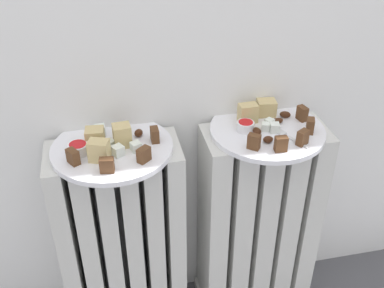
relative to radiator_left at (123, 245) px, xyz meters
The scene contains 34 objects.
radiator_left is the anchor object (origin of this frame).
radiator_right 0.37m from the radiator_left, ahead, with size 0.32×0.15×0.59m.
plate_left 0.30m from the radiator_left, ahead, with size 0.27×0.27×0.01m, color white.
plate_right 0.48m from the radiator_left, ahead, with size 0.27×0.27×0.01m, color white.
dark_cake_slice_left_0 0.34m from the radiator_left, 148.66° to the right, with size 0.03×0.02×0.03m, color #56351E.
dark_cake_slice_left_1 0.34m from the radiator_left, 99.00° to the right, with size 0.03×0.02×0.03m, color #56351E.
dark_cake_slice_left_2 0.34m from the radiator_left, 49.34° to the right, with size 0.03×0.02×0.03m, color #56351E.
dark_cake_slice_left_3 0.34m from the radiator_left, ahead, with size 0.03×0.02×0.03m, color #56351E.
marble_cake_slice_left_0 0.34m from the radiator_left, ahead, with size 0.04×0.04×0.05m, color tan.
marble_cake_slice_left_1 0.33m from the radiator_left, 164.33° to the left, with size 0.04×0.04×0.04m, color tan.
marble_cake_slice_left_2 0.34m from the radiator_left, 119.36° to the right, with size 0.04×0.03×0.05m, color tan.
turkish_delight_left_0 0.33m from the radiator_left, 113.41° to the left, with size 0.02×0.02×0.02m, color white.
turkish_delight_left_1 0.32m from the radiator_left, 74.15° to the right, with size 0.02×0.02×0.02m, color white.
turkish_delight_left_2 0.32m from the radiator_left, 116.24° to the right, with size 0.02×0.02×0.02m, color white.
turkish_delight_left_3 0.33m from the radiator_left, 31.20° to the right, with size 0.02×0.02×0.02m, color white.
medjool_date_left_0 0.32m from the radiator_left, 67.14° to the left, with size 0.03×0.02×0.01m, color #3D1E0F.
medjool_date_left_1 0.33m from the radiator_left, 24.16° to the left, with size 0.02×0.02×0.02m, color #3D1E0F.
jam_bowl_left 0.33m from the radiator_left, 168.86° to the right, with size 0.04×0.04×0.02m.
dark_cake_slice_right_0 0.46m from the radiator_left, 13.99° to the right, with size 0.03×0.02×0.04m, color #56351E.
dark_cake_slice_right_1 0.50m from the radiator_left, 15.05° to the right, with size 0.03×0.02×0.04m, color #56351E.
dark_cake_slice_right_2 0.54m from the radiator_left, 11.16° to the right, with size 0.03×0.02×0.04m, color #56351E.
dark_cake_slice_right_3 0.56m from the radiator_left, ahead, with size 0.03×0.02×0.04m, color #56351E.
dark_cake_slice_right_4 0.57m from the radiator_left, ahead, with size 0.03×0.02×0.04m, color #56351E.
marble_cake_slice_right_0 0.51m from the radiator_left, ahead, with size 0.04×0.04×0.04m, color tan.
marble_cake_slice_right_1 0.47m from the radiator_left, ahead, with size 0.04×0.03×0.05m, color tan.
turkish_delight_right_0 0.50m from the radiator_left, ahead, with size 0.02×0.02×0.02m, color white.
turkish_delight_right_1 0.48m from the radiator_left, ahead, with size 0.02×0.02×0.02m, color white.
turkish_delight_right_2 0.49m from the radiator_left, ahead, with size 0.02×0.02×0.02m, color white.
medjool_date_right_0 0.46m from the radiator_left, ahead, with size 0.03×0.02×0.02m, color #3D1E0F.
medjool_date_right_1 0.53m from the radiator_left, ahead, with size 0.03×0.02×0.02m, color #3D1E0F.
medjool_date_right_2 0.47m from the radiator_left, ahead, with size 0.02×0.02×0.02m, color #3D1E0F.
medjool_date_right_3 0.51m from the radiator_left, ahead, with size 0.03×0.02×0.01m, color #3D1E0F.
jam_bowl_right 0.45m from the radiator_left, ahead, with size 0.04×0.04×0.02m.
fork 0.51m from the radiator_left, ahead, with size 0.05×0.09×0.00m.
Camera 1 is at (-0.19, -0.60, 1.17)m, focal length 43.27 mm.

